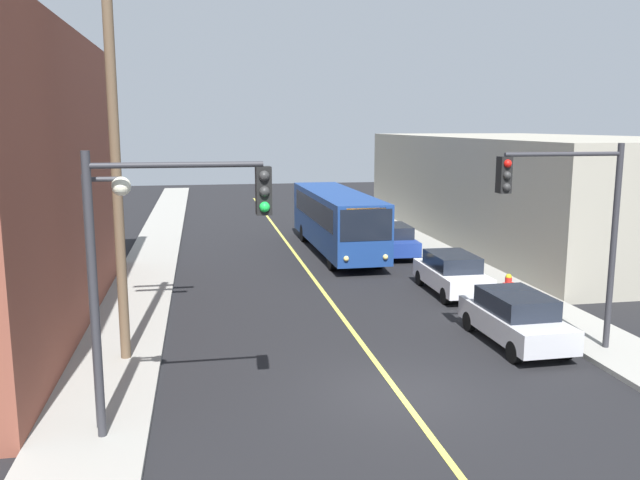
{
  "coord_description": "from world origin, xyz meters",
  "views": [
    {
      "loc": [
        -4.72,
        -14.86,
        6.64
      ],
      "look_at": [
        0.0,
        11.04,
        2.0
      ],
      "focal_mm": 36.64,
      "sensor_mm": 36.0,
      "label": 1
    }
  ],
  "objects_px": {
    "city_bus": "(336,218)",
    "traffic_signal_left_corner": "(169,241)",
    "parked_car_white": "(452,273)",
    "traffic_signal_right_corner": "(567,209)",
    "fire_hydrant": "(508,284)",
    "street_lamp_left": "(102,266)",
    "parked_car_silver": "(515,318)",
    "utility_pole_near": "(114,135)",
    "parked_car_blue": "(392,240)"
  },
  "relations": [
    {
      "from": "city_bus",
      "to": "traffic_signal_left_corner",
      "type": "bearing_deg",
      "value": -111.09
    },
    {
      "from": "parked_car_white",
      "to": "traffic_signal_left_corner",
      "type": "relative_size",
      "value": 0.74
    },
    {
      "from": "city_bus",
      "to": "traffic_signal_left_corner",
      "type": "height_order",
      "value": "traffic_signal_left_corner"
    },
    {
      "from": "traffic_signal_right_corner",
      "to": "fire_hydrant",
      "type": "relative_size",
      "value": 7.14
    },
    {
      "from": "fire_hydrant",
      "to": "city_bus",
      "type": "bearing_deg",
      "value": 114.07
    },
    {
      "from": "traffic_signal_left_corner",
      "to": "street_lamp_left",
      "type": "height_order",
      "value": "traffic_signal_left_corner"
    },
    {
      "from": "city_bus",
      "to": "parked_car_silver",
      "type": "xyz_separation_m",
      "value": [
        2.4,
        -15.41,
        -0.98
      ]
    },
    {
      "from": "utility_pole_near",
      "to": "traffic_signal_left_corner",
      "type": "relative_size",
      "value": 1.9
    },
    {
      "from": "parked_car_silver",
      "to": "utility_pole_near",
      "type": "distance_m",
      "value": 12.84
    },
    {
      "from": "parked_car_silver",
      "to": "parked_car_blue",
      "type": "xyz_separation_m",
      "value": [
        0.24,
        13.92,
        0.0
      ]
    },
    {
      "from": "traffic_signal_right_corner",
      "to": "parked_car_silver",
      "type": "bearing_deg",
      "value": 125.25
    },
    {
      "from": "city_bus",
      "to": "street_lamp_left",
      "type": "height_order",
      "value": "street_lamp_left"
    },
    {
      "from": "fire_hydrant",
      "to": "parked_car_silver",
      "type": "bearing_deg",
      "value": -114.19
    },
    {
      "from": "utility_pole_near",
      "to": "traffic_signal_right_corner",
      "type": "xyz_separation_m",
      "value": [
        12.38,
        -1.66,
        -2.07
      ]
    },
    {
      "from": "utility_pole_near",
      "to": "street_lamp_left",
      "type": "relative_size",
      "value": 2.07
    },
    {
      "from": "traffic_signal_right_corner",
      "to": "street_lamp_left",
      "type": "bearing_deg",
      "value": -167.43
    },
    {
      "from": "traffic_signal_left_corner",
      "to": "parked_car_silver",
      "type": "bearing_deg",
      "value": 23.34
    },
    {
      "from": "street_lamp_left",
      "to": "fire_hydrant",
      "type": "bearing_deg",
      "value": 32.98
    },
    {
      "from": "traffic_signal_left_corner",
      "to": "fire_hydrant",
      "type": "distance_m",
      "value": 15.85
    },
    {
      "from": "parked_car_white",
      "to": "traffic_signal_right_corner",
      "type": "relative_size",
      "value": 0.74
    },
    {
      "from": "parked_car_white",
      "to": "parked_car_silver",
      "type": "bearing_deg",
      "value": -93.59
    },
    {
      "from": "parked_car_silver",
      "to": "street_lamp_left",
      "type": "bearing_deg",
      "value": -161.29
    },
    {
      "from": "city_bus",
      "to": "utility_pole_near",
      "type": "relative_size",
      "value": 1.07
    },
    {
      "from": "parked_car_white",
      "to": "utility_pole_near",
      "type": "distance_m",
      "value": 14.34
    },
    {
      "from": "street_lamp_left",
      "to": "traffic_signal_left_corner",
      "type": "bearing_deg",
      "value": -17.58
    },
    {
      "from": "parked_car_white",
      "to": "fire_hydrant",
      "type": "relative_size",
      "value": 5.26
    },
    {
      "from": "parked_car_blue",
      "to": "traffic_signal_left_corner",
      "type": "relative_size",
      "value": 0.74
    },
    {
      "from": "street_lamp_left",
      "to": "parked_car_white",
      "type": "bearing_deg",
      "value": 40.35
    },
    {
      "from": "fire_hydrant",
      "to": "utility_pole_near",
      "type": "bearing_deg",
      "value": -162.02
    },
    {
      "from": "parked_car_silver",
      "to": "parked_car_white",
      "type": "bearing_deg",
      "value": 86.41
    },
    {
      "from": "city_bus",
      "to": "utility_pole_near",
      "type": "bearing_deg",
      "value": -121.63
    },
    {
      "from": "parked_car_white",
      "to": "fire_hydrant",
      "type": "distance_m",
      "value": 2.21
    },
    {
      "from": "parked_car_silver",
      "to": "traffic_signal_left_corner",
      "type": "height_order",
      "value": "traffic_signal_left_corner"
    },
    {
      "from": "parked_car_silver",
      "to": "parked_car_white",
      "type": "relative_size",
      "value": 1.0
    },
    {
      "from": "parked_car_blue",
      "to": "traffic_signal_left_corner",
      "type": "height_order",
      "value": "traffic_signal_left_corner"
    },
    {
      "from": "traffic_signal_right_corner",
      "to": "street_lamp_left",
      "type": "distance_m",
      "value": 12.55
    },
    {
      "from": "parked_car_blue",
      "to": "street_lamp_left",
      "type": "xyz_separation_m",
      "value": [
        -11.67,
        -17.8,
        2.9
      ]
    },
    {
      "from": "utility_pole_near",
      "to": "traffic_signal_left_corner",
      "type": "distance_m",
      "value": 5.49
    },
    {
      "from": "city_bus",
      "to": "parked_car_silver",
      "type": "bearing_deg",
      "value": -81.14
    },
    {
      "from": "street_lamp_left",
      "to": "fire_hydrant",
      "type": "relative_size",
      "value": 6.55
    },
    {
      "from": "utility_pole_near",
      "to": "parked_car_silver",
      "type": "bearing_deg",
      "value": -2.56
    },
    {
      "from": "parked_car_white",
      "to": "street_lamp_left",
      "type": "distance_m",
      "value": 15.77
    },
    {
      "from": "parked_car_silver",
      "to": "parked_car_white",
      "type": "xyz_separation_m",
      "value": [
        0.39,
        6.17,
        0.0
      ]
    },
    {
      "from": "traffic_signal_right_corner",
      "to": "parked_car_blue",
      "type": "bearing_deg",
      "value": 92.16
    },
    {
      "from": "street_lamp_left",
      "to": "city_bus",
      "type": "bearing_deg",
      "value": 64.91
    },
    {
      "from": "parked_car_white",
      "to": "utility_pole_near",
      "type": "relative_size",
      "value": 0.39
    },
    {
      "from": "utility_pole_near",
      "to": "fire_hydrant",
      "type": "distance_m",
      "value": 15.64
    },
    {
      "from": "city_bus",
      "to": "traffic_signal_right_corner",
      "type": "height_order",
      "value": "traffic_signal_right_corner"
    },
    {
      "from": "parked_car_silver",
      "to": "traffic_signal_left_corner",
      "type": "relative_size",
      "value": 0.74
    },
    {
      "from": "parked_car_white",
      "to": "parked_car_blue",
      "type": "relative_size",
      "value": 0.99
    }
  ]
}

